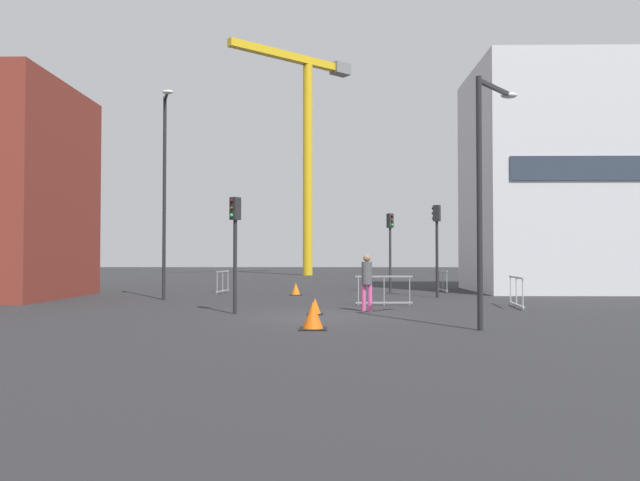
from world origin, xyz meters
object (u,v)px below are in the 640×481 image
streetlamp_short (485,177)px  pedestrian_walking (367,278)px  traffic_light_corner (235,235)px  traffic_cone_striped (315,307)px  traffic_light_island (437,235)px  traffic_cone_on_verge (313,316)px  construction_crane (306,132)px  streetlamp_tall (165,182)px  traffic_cone_orange (296,289)px  traffic_light_near (390,239)px

streetlamp_short → pedestrian_walking: streetlamp_short is taller
traffic_light_corner → traffic_cone_striped: size_ratio=7.22×
traffic_light_island → traffic_cone_on_verge: traffic_light_island is taller
construction_crane → traffic_cone_on_verge: 43.56m
streetlamp_tall → traffic_cone_on_verge: (6.35, -9.81, -4.49)m
construction_crane → streetlamp_tall: (-4.63, -31.68, -8.64)m
streetlamp_tall → traffic_cone_orange: streetlamp_tall is taller
traffic_light_near → traffic_cone_orange: size_ratio=6.81×
streetlamp_tall → traffic_cone_orange: size_ratio=14.76×
traffic_cone_orange → streetlamp_tall: bearing=-149.1°
traffic_light_island → traffic_cone_orange: (-6.19, 1.59, -2.42)m
traffic_cone_on_verge → construction_crane: bearing=92.4°
streetlamp_tall → pedestrian_walking: bearing=-32.3°
traffic_light_near → traffic_cone_striped: bearing=-107.4°
construction_crane → traffic_light_island: (6.77, -30.15, -10.77)m
streetlamp_tall → traffic_light_near: 11.12m
traffic_cone_on_verge → traffic_cone_striped: 3.78m
streetlamp_short → traffic_light_island: bearing=85.8°
streetlamp_short → traffic_light_near: streetlamp_short is taller
traffic_cone_orange → construction_crane: bearing=91.2°
streetlamp_tall → traffic_cone_orange: (5.21, 3.13, -4.55)m
streetlamp_tall → streetlamp_short: size_ratio=1.36×
streetlamp_tall → traffic_cone_striped: (6.31, -6.03, -4.58)m
construction_crane → traffic_cone_on_verge: construction_crane is taller
construction_crane → traffic_light_near: 29.35m
traffic_cone_on_verge → traffic_light_island: bearing=66.0°
construction_crane → streetlamp_tall: size_ratio=2.47×
traffic_cone_orange → traffic_cone_on_verge: bearing=-85.0°
construction_crane → pedestrian_walking: (3.34, -36.72, -12.37)m
construction_crane → streetlamp_tall: 33.17m
pedestrian_walking → traffic_cone_on_verge: (-1.62, -4.78, -0.76)m
streetlamp_short → traffic_light_near: 14.68m
streetlamp_short → traffic_light_island: (0.83, 11.25, -1.05)m
traffic_cone_striped → streetlamp_tall: bearing=136.3°
traffic_light_corner → traffic_cone_striped: (2.48, -0.10, -2.22)m
traffic_light_near → traffic_cone_orange: 5.39m
traffic_cone_on_verge → traffic_light_near: bearing=77.0°
traffic_light_island → traffic_cone_striped: bearing=-123.9°
streetlamp_tall → traffic_cone_on_verge: size_ratio=12.23×
traffic_light_corner → traffic_light_near: bearing=61.4°
traffic_light_corner → pedestrian_walking: 4.45m
traffic_cone_striped → pedestrian_walking: bearing=31.2°
streetlamp_tall → traffic_light_near: bearing=26.7°
streetlamp_tall → traffic_light_near: streetlamp_tall is taller
pedestrian_walking → traffic_cone_orange: bearing=108.6°
traffic_light_corner → traffic_cone_on_verge: bearing=-57.0°
streetlamp_tall → traffic_light_corner: size_ratio=2.32×
construction_crane → traffic_cone_striped: (1.68, -37.72, -13.22)m
streetlamp_tall → traffic_light_corner: 7.45m
traffic_cone_striped → traffic_light_island: bearing=56.1°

